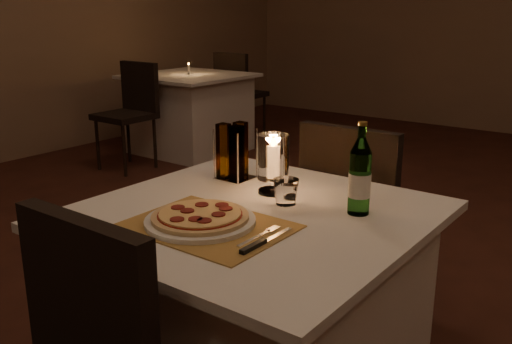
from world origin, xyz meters
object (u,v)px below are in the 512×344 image
Objects in this scene: main_table at (252,317)px; water_bottle at (360,177)px; neighbor_table_left at (190,113)px; chair_far at (357,207)px; plate at (200,221)px; hurricane_candle at (273,159)px; pizza at (200,216)px; tumbler at (286,192)px.

water_bottle is (0.27, 0.18, 0.48)m from main_table.
water_bottle is 0.28× the size of neighbor_table_left.
chair_far is 0.92m from plate.
chair_far is at bearing 84.24° from hurricane_candle.
chair_far is at bearing 116.61° from water_bottle.
hurricane_candle is (-0.05, -0.53, 0.31)m from chair_far.
pizza is at bearing -46.07° from neighbor_table_left.
main_table and neighbor_table_left have the same top height.
hurricane_candle reaches higher than neighbor_table_left.
hurricane_candle reaches higher than main_table.
hurricane_candle is at bearing 178.55° from water_bottle.
main_table is 12.17× the size of tumbler.
main_table is at bearing -111.66° from tumbler.
water_bottle is (0.22, 0.06, 0.07)m from tumbler.
tumbler is (0.10, 0.30, 0.03)m from plate.
main_table is 3.80m from neighbor_table_left.
neighbor_table_left is (-3.02, 2.45, -0.48)m from water_bottle.
water_bottle reaches higher than main_table.
tumbler is at bearing -34.94° from hurricane_candle.
main_table is 4.99× the size of hurricane_candle.
tumbler is 0.24m from water_bottle.
tumbler reaches higher than plate.
pizza is 0.28× the size of neighbor_table_left.
main_table is 1.11× the size of chair_far.
water_bottle reaches higher than plate.
tumbler is at bearing -85.60° from chair_far.
tumbler is 0.29× the size of water_bottle.
tumbler is (0.10, 0.30, 0.01)m from pizza.
neighbor_table_left is (-2.70, 2.80, -0.38)m from plate.
neighbor_table_left is (-2.70, 2.80, -0.39)m from pizza.
hurricane_candle is at bearing -42.11° from neighbor_table_left.
tumbler is (0.05, 0.12, 0.41)m from main_table.
pizza is at bearing -105.49° from main_table.
tumbler is 0.08× the size of neighbor_table_left.
hurricane_candle reaches higher than pizza.
chair_far is 2.81× the size of plate.
hurricane_candle is (-0.32, 0.01, 0.00)m from water_bottle.
plate is 0.49m from water_bottle.
pizza is 0.99× the size of water_bottle.
chair_far is 0.64m from tumbler.
water_bottle is 3.92m from neighbor_table_left.
water_bottle is 1.41× the size of hurricane_candle.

